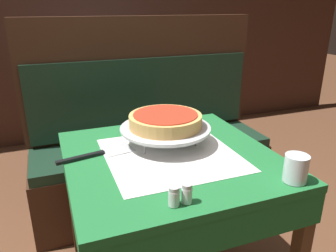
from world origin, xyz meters
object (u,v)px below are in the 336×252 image
at_px(booth_bench, 151,155).
at_px(condiment_caddy, 120,72).
at_px(dining_table_front, 171,176).
at_px(pizza_pan_stand, 165,129).
at_px(pizza_server, 100,153).
at_px(dining_table_rear, 110,87).
at_px(pepper_shaker, 187,193).
at_px(deep_dish_pizza, 165,120).
at_px(salt_shaker, 174,196).
at_px(water_glass_near, 296,168).

height_order(booth_bench, condiment_caddy, booth_bench).
height_order(dining_table_front, pizza_pan_stand, pizza_pan_stand).
bearing_deg(pizza_server, dining_table_rear, 77.55).
xyz_separation_m(pizza_pan_stand, pizza_server, (-0.28, -0.00, -0.06)).
bearing_deg(pizza_server, booth_bench, 57.96).
relative_size(pepper_shaker, condiment_caddy, 0.44).
distance_m(deep_dish_pizza, salt_shaker, 0.46).
relative_size(dining_table_rear, water_glass_near, 8.23).
relative_size(dining_table_rear, pizza_server, 2.47).
relative_size(dining_table_rear, deep_dish_pizza, 2.55).
relative_size(dining_table_front, booth_bench, 0.53).
bearing_deg(pizza_server, deep_dish_pizza, 1.01).
xyz_separation_m(dining_table_front, condiment_caddy, (0.16, 1.59, 0.13)).
relative_size(booth_bench, water_glass_near, 16.10).
bearing_deg(water_glass_near, salt_shaker, 178.35).
relative_size(salt_shaker, pepper_shaker, 0.99).
height_order(pizza_server, condiment_caddy, condiment_caddy).
xyz_separation_m(booth_bench, pepper_shaker, (-0.24, -1.11, 0.41)).
relative_size(deep_dish_pizza, pizza_server, 0.97).
distance_m(dining_table_front, deep_dish_pizza, 0.23).
xyz_separation_m(dining_table_rear, pepper_shaker, (-0.15, -1.94, 0.13)).
bearing_deg(salt_shaker, pizza_pan_stand, 72.70).
distance_m(booth_bench, pizza_pan_stand, 0.82).
distance_m(dining_table_front, booth_bench, 0.84).
height_order(pizza_pan_stand, water_glass_near, water_glass_near).
height_order(pizza_server, pepper_shaker, pepper_shaker).
bearing_deg(water_glass_near, dining_table_front, 132.43).
height_order(pizza_pan_stand, deep_dish_pizza, deep_dish_pizza).
xyz_separation_m(booth_bench, water_glass_near, (0.15, -1.12, 0.42)).
height_order(dining_table_rear, condiment_caddy, condiment_caddy).
relative_size(water_glass_near, condiment_caddy, 0.66).
bearing_deg(dining_table_rear, pizza_server, -102.45).
bearing_deg(pizza_pan_stand, pepper_shaker, -102.22).
height_order(dining_table_front, dining_table_rear, dining_table_front).
relative_size(pizza_server, salt_shaker, 5.09).
bearing_deg(booth_bench, dining_table_front, -101.91).
xyz_separation_m(dining_table_rear, condiment_caddy, (0.09, -0.02, 0.13)).
bearing_deg(condiment_caddy, deep_dish_pizza, -95.56).
bearing_deg(pizza_pan_stand, pizza_server, -178.99).
xyz_separation_m(pizza_server, condiment_caddy, (0.42, 1.49, 0.03)).
height_order(salt_shaker, condiment_caddy, condiment_caddy).
bearing_deg(condiment_caddy, water_glass_near, -85.51).
height_order(dining_table_front, pizza_server, pizza_server).
bearing_deg(water_glass_near, deep_dish_pizza, 123.56).
bearing_deg(salt_shaker, pizza_server, 108.45).
bearing_deg(water_glass_near, pepper_shaker, 178.17).
relative_size(dining_table_front, deep_dish_pizza, 2.66).
relative_size(dining_table_front, pizza_server, 2.58).
bearing_deg(water_glass_near, booth_bench, 97.55).
height_order(pizza_pan_stand, condiment_caddy, condiment_caddy).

